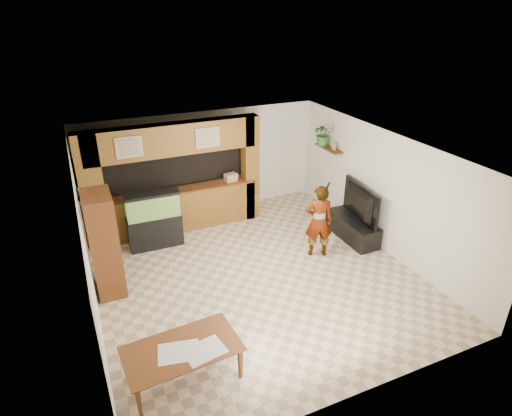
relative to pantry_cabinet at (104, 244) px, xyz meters
name	(u,v)px	position (x,y,z in m)	size (l,w,h in m)	color
floor	(255,274)	(2.70, -0.67, -0.99)	(6.50, 6.50, 0.00)	#CCB58E
ceiling	(255,151)	(2.70, -0.67, 1.61)	(6.50, 6.50, 0.00)	white
wall_back	(203,163)	(2.70, 2.58, 0.31)	(6.00, 6.00, 0.00)	silver
wall_left	(87,251)	(-0.30, -0.67, 0.31)	(6.50, 6.50, 0.00)	silver
wall_right	(383,191)	(5.70, -0.67, 0.31)	(6.50, 6.50, 0.00)	silver
partition	(171,177)	(1.75, 1.96, 0.32)	(4.20, 0.99, 2.60)	brown
wall_clock	(78,194)	(-0.27, 0.33, 0.91)	(0.05, 0.25, 0.25)	black
wall_shelf	(329,148)	(5.55, 1.28, 0.71)	(0.25, 0.90, 0.04)	#5C2F15
pantry_cabinet	(104,244)	(0.00, 0.00, 0.00)	(0.50, 0.81, 1.98)	#5C2F15
trash_can	(107,274)	(-0.04, 0.13, -0.72)	(0.29, 0.29, 0.53)	#B2B2B7
aquarium	(154,220)	(1.14, 1.28, -0.36)	(1.17, 0.44, 1.30)	black
tv_stand	(352,228)	(5.35, -0.22, -0.75)	(0.53, 1.46, 0.49)	black
television	(355,203)	(5.35, -0.22, -0.10)	(1.41, 0.18, 0.81)	black
photo_frame	(334,146)	(5.55, 1.07, 0.83)	(0.03, 0.15, 0.19)	tan
potted_plant	(324,134)	(5.52, 1.50, 1.02)	(0.53, 0.46, 0.59)	#356E2C
person	(319,221)	(4.24, -0.51, -0.19)	(0.59, 0.39, 1.61)	#8C6A4D
microphone	(328,186)	(4.29, -0.67, 0.67)	(0.04, 0.04, 0.17)	black
dining_table	(184,365)	(0.70, -2.69, -0.71)	(1.62, 0.90, 0.57)	#5C2F15
newspaper_a	(179,352)	(0.64, -2.72, -0.42)	(0.57, 0.42, 0.01)	silver
newspaper_b	(204,351)	(0.97, -2.84, -0.42)	(0.56, 0.41, 0.01)	silver
counter_box	(231,177)	(3.14, 1.78, 0.15)	(0.29, 0.19, 0.19)	#9E7656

